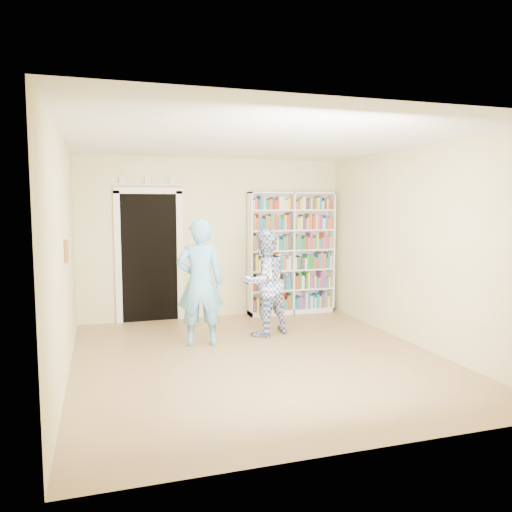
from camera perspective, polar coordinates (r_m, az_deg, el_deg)
The scene contains 11 objects.
floor at distance 6.41m, azimuth 0.30°, elevation -11.60°, with size 5.00×5.00×0.00m, color #9D7B4C.
ceiling at distance 6.16m, azimuth 0.31°, elevation 13.12°, with size 5.00×5.00×0.00m, color white.
wall_back at distance 8.55m, azimuth -4.77°, elevation 2.02°, with size 4.50×4.50×0.00m, color #F2E7A7.
wall_left at distance 5.87m, azimuth -21.14°, elevation -0.14°, with size 5.00×5.00×0.00m, color #F2E7A7.
wall_right at distance 7.14m, azimuth 17.78°, elevation 0.99°, with size 5.00×5.00×0.00m, color #F2E7A7.
bookshelf at distance 8.81m, azimuth 4.07°, elevation 0.38°, with size 1.56×0.29×2.14m.
doorway at distance 8.37m, azimuth -12.10°, elevation 0.65°, with size 1.10×0.08×2.43m.
wall_art at distance 6.06m, azimuth -20.85°, elevation 0.53°, with size 0.03×0.25×0.25m, color brown.
man_blue at distance 6.83m, azimuth -6.41°, elevation -3.06°, with size 0.63×0.42×1.74m, color #63A8DC.
man_plaid at distance 7.36m, azimuth 0.93°, elevation -3.02°, with size 0.76×0.59×1.57m, color #324C99.
paper_sheet at distance 7.17m, azimuth 2.08°, elevation -1.37°, with size 0.21×0.01×0.30m, color white.
Camera 1 is at (-1.85, -5.82, 1.93)m, focal length 35.00 mm.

